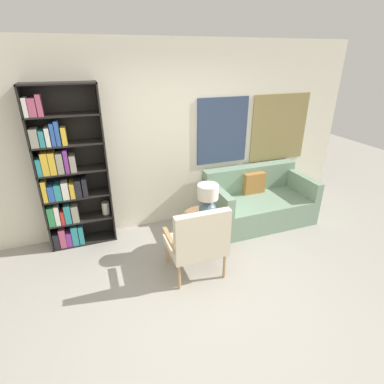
% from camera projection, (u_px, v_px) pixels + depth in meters
% --- Properties ---
extents(ground_plane, '(14.00, 14.00, 0.00)m').
position_uv_depth(ground_plane, '(211.00, 310.00, 3.19)').
color(ground_plane, '#9E998E').
extents(wall_back, '(6.40, 0.08, 2.70)m').
position_uv_depth(wall_back, '(161.00, 139.00, 4.37)').
color(wall_back, silver).
rests_on(wall_back, ground_plane).
extents(bookshelf, '(0.87, 0.30, 2.19)m').
position_uv_depth(bookshelf, '(66.00, 178.00, 3.93)').
color(bookshelf, black).
rests_on(bookshelf, ground_plane).
extents(armchair, '(0.66, 0.59, 0.94)m').
position_uv_depth(armchair, '(198.00, 240.00, 3.47)').
color(armchair, tan).
rests_on(armchair, ground_plane).
extents(couch, '(1.63, 0.92, 0.82)m').
position_uv_depth(couch, '(257.00, 202.00, 4.86)').
color(couch, gray).
rests_on(couch, ground_plane).
extents(side_table, '(0.59, 0.59, 0.55)m').
position_uv_depth(side_table, '(205.00, 219.00, 3.95)').
color(side_table, '#99704C').
rests_on(side_table, ground_plane).
extents(table_lamp, '(0.27, 0.27, 0.43)m').
position_uv_depth(table_lamp, '(208.00, 199.00, 3.84)').
color(table_lamp, slate).
rests_on(table_lamp, side_table).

